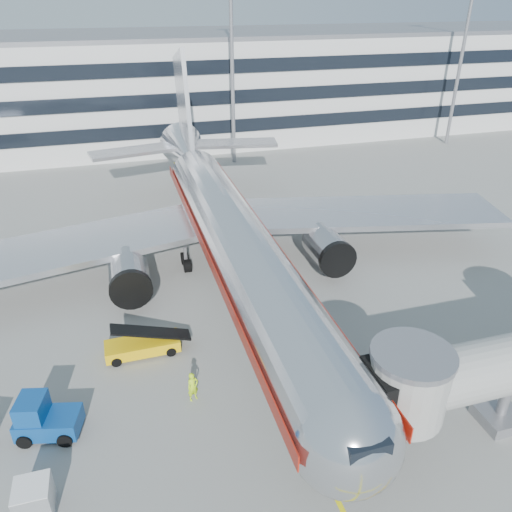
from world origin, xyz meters
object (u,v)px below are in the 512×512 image
object	(u,v)px
cargo_container_front	(34,499)
belt_loader	(142,345)
main_jet	(228,229)
baggage_tug	(44,419)
ramp_worker	(193,387)

from	to	relation	value
cargo_container_front	belt_loader	bearing A→B (deg)	60.73
main_jet	baggage_tug	world-z (taller)	main_jet
main_jet	baggage_tug	size ratio (longest dim) A/B	14.30
baggage_tug	cargo_container_front	world-z (taller)	baggage_tug
belt_loader	cargo_container_front	world-z (taller)	belt_loader
belt_loader	ramp_worker	xyz separation A→B (m)	(2.45, -5.03, 0.26)
cargo_container_front	ramp_worker	bearing A→B (deg)	31.81
belt_loader	ramp_worker	bearing A→B (deg)	-64.04
main_jet	cargo_container_front	world-z (taller)	main_jet
main_jet	ramp_worker	size ratio (longest dim) A/B	27.18
main_jet	cargo_container_front	size ratio (longest dim) A/B	30.55
ramp_worker	baggage_tug	bearing A→B (deg)	162.22
belt_loader	ramp_worker	distance (m)	5.60
main_jet	belt_loader	world-z (taller)	main_jet
baggage_tug	ramp_worker	size ratio (longest dim) A/B	1.90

